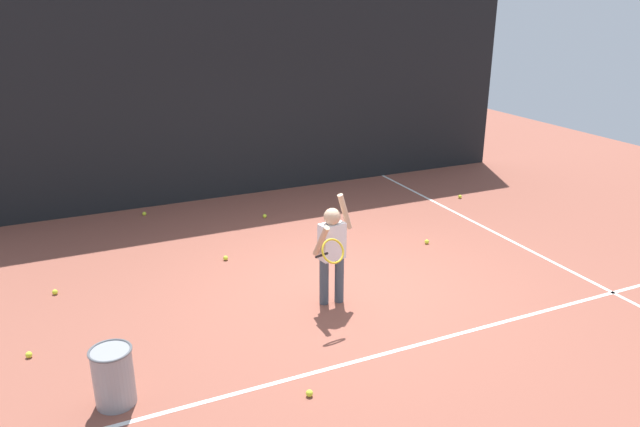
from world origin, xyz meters
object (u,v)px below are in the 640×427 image
object	(u,v)px
ball_hopper	(113,376)
tennis_ball_3	(460,197)
tennis_ball_0	(265,216)
tennis_ball_6	(144,214)
tennis_ball_2	(55,292)
tennis_ball_4	(427,242)
tennis_ball_7	(226,258)
tennis_ball_5	(29,355)
tennis_ball_1	(309,393)
tennis_player	(332,248)

from	to	relation	value
ball_hopper	tennis_ball_3	world-z (taller)	ball_hopper
tennis_ball_0	tennis_ball_6	world-z (taller)	same
tennis_ball_2	tennis_ball_4	world-z (taller)	same
tennis_ball_0	tennis_ball_7	world-z (taller)	same
tennis_ball_2	tennis_ball_5	distance (m)	1.42
tennis_ball_0	tennis_ball_1	distance (m)	4.83
tennis_ball_2	ball_hopper	bearing A→B (deg)	-80.16
tennis_player	ball_hopper	world-z (taller)	tennis_player
tennis_ball_0	tennis_ball_1	world-z (taller)	same
tennis_ball_3	tennis_ball_4	world-z (taller)	same
ball_hopper	tennis_ball_3	distance (m)	7.36
tennis_ball_0	tennis_ball_3	xyz separation A→B (m)	(3.61, -0.51, 0.00)
tennis_ball_1	tennis_ball_2	xyz separation A→B (m)	(-2.07, 3.16, 0.00)
tennis_ball_3	tennis_ball_7	bearing A→B (deg)	-169.29
tennis_ball_5	tennis_ball_4	bearing A→B (deg)	8.81
tennis_ball_0	tennis_ball_5	world-z (taller)	same
tennis_ball_1	tennis_ball_7	bearing A→B (deg)	87.47
ball_hopper	tennis_ball_7	distance (m)	3.20
ball_hopper	tennis_ball_2	bearing A→B (deg)	99.84
ball_hopper	tennis_ball_5	world-z (taller)	ball_hopper
tennis_ball_0	tennis_ball_7	xyz separation A→B (m)	(-1.07, -1.39, 0.00)
ball_hopper	tennis_ball_5	distance (m)	1.37
tennis_ball_0	tennis_ball_2	world-z (taller)	same
tennis_ball_4	tennis_ball_3	bearing A→B (deg)	41.30
ball_hopper	tennis_ball_0	world-z (taller)	ball_hopper
tennis_ball_1	tennis_player	bearing A→B (deg)	57.99
tennis_ball_4	tennis_ball_7	size ratio (longest dim) A/B	1.00
tennis_ball_1	tennis_ball_5	size ratio (longest dim) A/B	1.00
tennis_ball_2	tennis_ball_6	xyz separation A→B (m)	(1.48, 2.46, 0.00)
tennis_ball_7	tennis_ball_2	bearing A→B (deg)	-176.85
tennis_player	tennis_ball_5	xyz separation A→B (m)	(-3.33, 0.23, -0.69)
tennis_ball_5	tennis_ball_7	world-z (taller)	same
tennis_ball_0	tennis_ball_6	size ratio (longest dim) A/B	1.00
tennis_ball_2	tennis_ball_5	xyz separation A→B (m)	(-0.29, -1.39, 0.00)
ball_hopper	tennis_ball_6	distance (m)	5.10
tennis_ball_5	tennis_ball_7	xyz separation A→B (m)	(2.51, 1.51, 0.00)
ball_hopper	tennis_ball_3	bearing A→B (deg)	28.63
tennis_player	tennis_ball_5	bearing A→B (deg)	166.38
tennis_ball_5	tennis_ball_0	bearing A→B (deg)	38.99
tennis_ball_4	tennis_player	bearing A→B (deg)	-152.83
tennis_player	tennis_ball_5	distance (m)	3.41
tennis_ball_1	tennis_ball_3	distance (m)	6.38
ball_hopper	tennis_ball_2	xyz separation A→B (m)	(-0.44, 2.52, -0.26)
ball_hopper	tennis_ball_0	size ratio (longest dim) A/B	8.52
tennis_ball_1	tennis_ball_4	distance (m)	4.02
tennis_player	tennis_ball_2	bearing A→B (deg)	142.28
tennis_ball_4	tennis_ball_6	xyz separation A→B (m)	(-3.65, 3.01, 0.00)
tennis_ball_0	tennis_ball_2	bearing A→B (deg)	-155.32
tennis_ball_5	tennis_ball_6	xyz separation A→B (m)	(1.77, 3.85, 0.00)
tennis_player	tennis_ball_6	distance (m)	4.43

